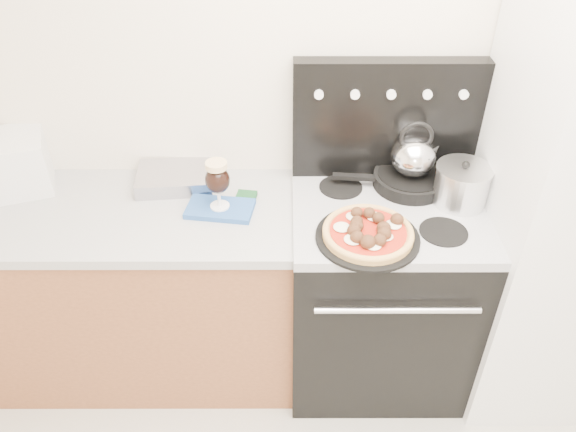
{
  "coord_description": "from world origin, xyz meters",
  "views": [
    {
      "loc": [
        -0.32,
        -0.61,
        2.22
      ],
      "look_at": [
        -0.32,
        1.05,
        0.98
      ],
      "focal_mm": 35.0,
      "sensor_mm": 36.0,
      "label": 1
    }
  ],
  "objects_px": {
    "beer_glass": "(218,185)",
    "pizza_pan": "(367,237)",
    "pizza": "(368,231)",
    "stock_pot": "(461,186)",
    "base_cabinet": "(131,294)",
    "tea_kettle": "(414,153)",
    "stove_body": "(378,296)",
    "skillet": "(410,180)",
    "toaster_oven": "(2,165)",
    "fridge": "(572,206)",
    "oven_mitt": "(220,209)"
  },
  "relations": [
    {
      "from": "base_cabinet",
      "to": "stock_pot",
      "type": "distance_m",
      "value": 1.5
    },
    {
      "from": "oven_mitt",
      "to": "tea_kettle",
      "type": "height_order",
      "value": "tea_kettle"
    },
    {
      "from": "base_cabinet",
      "to": "stove_body",
      "type": "relative_size",
      "value": 1.65
    },
    {
      "from": "pizza_pan",
      "to": "pizza",
      "type": "relative_size",
      "value": 1.16
    },
    {
      "from": "stove_body",
      "to": "pizza_pan",
      "type": "relative_size",
      "value": 2.3
    },
    {
      "from": "pizza_pan",
      "to": "tea_kettle",
      "type": "relative_size",
      "value": 1.9
    },
    {
      "from": "stove_body",
      "to": "toaster_oven",
      "type": "bearing_deg",
      "value": 173.48
    },
    {
      "from": "stove_body",
      "to": "base_cabinet",
      "type": "bearing_deg",
      "value": 178.7
    },
    {
      "from": "toaster_oven",
      "to": "pizza",
      "type": "bearing_deg",
      "value": -33.05
    },
    {
      "from": "pizza",
      "to": "skillet",
      "type": "relative_size",
      "value": 1.09
    },
    {
      "from": "pizza_pan",
      "to": "base_cabinet",
      "type": "bearing_deg",
      "value": 168.02
    },
    {
      "from": "base_cabinet",
      "to": "tea_kettle",
      "type": "distance_m",
      "value": 1.38
    },
    {
      "from": "stock_pot",
      "to": "pizza",
      "type": "bearing_deg",
      "value": -149.15
    },
    {
      "from": "beer_glass",
      "to": "skillet",
      "type": "xyz_separation_m",
      "value": [
        0.78,
        0.15,
        -0.08
      ]
    },
    {
      "from": "beer_glass",
      "to": "base_cabinet",
      "type": "bearing_deg",
      "value": 178.38
    },
    {
      "from": "toaster_oven",
      "to": "skillet",
      "type": "distance_m",
      "value": 1.68
    },
    {
      "from": "base_cabinet",
      "to": "pizza_pan",
      "type": "distance_m",
      "value": 1.13
    },
    {
      "from": "beer_glass",
      "to": "pizza",
      "type": "relative_size",
      "value": 0.63
    },
    {
      "from": "stock_pot",
      "to": "base_cabinet",
      "type": "bearing_deg",
      "value": -179.14
    },
    {
      "from": "toaster_oven",
      "to": "beer_glass",
      "type": "bearing_deg",
      "value": -29.48
    },
    {
      "from": "base_cabinet",
      "to": "stock_pot",
      "type": "xyz_separation_m",
      "value": [
        1.39,
        0.02,
        0.57
      ]
    },
    {
      "from": "pizza",
      "to": "stock_pot",
      "type": "distance_m",
      "value": 0.45
    },
    {
      "from": "pizza",
      "to": "skillet",
      "type": "height_order",
      "value": "pizza"
    },
    {
      "from": "fridge",
      "to": "beer_glass",
      "type": "xyz_separation_m",
      "value": [
        -1.37,
        0.04,
        0.08
      ]
    },
    {
      "from": "base_cabinet",
      "to": "stove_body",
      "type": "xyz_separation_m",
      "value": [
        1.1,
        -0.02,
        0.01
      ]
    },
    {
      "from": "stove_body",
      "to": "skillet",
      "type": "xyz_separation_m",
      "value": [
        0.11,
        0.17,
        0.51
      ]
    },
    {
      "from": "oven_mitt",
      "to": "pizza",
      "type": "bearing_deg",
      "value": -19.55
    },
    {
      "from": "skillet",
      "to": "stock_pot",
      "type": "bearing_deg",
      "value": -34.54
    },
    {
      "from": "beer_glass",
      "to": "stock_pot",
      "type": "relative_size",
      "value": 1.0
    },
    {
      "from": "toaster_oven",
      "to": "pizza_pan",
      "type": "height_order",
      "value": "toaster_oven"
    },
    {
      "from": "base_cabinet",
      "to": "skillet",
      "type": "bearing_deg",
      "value": 6.62
    },
    {
      "from": "pizza",
      "to": "fridge",
      "type": "bearing_deg",
      "value": 11.3
    },
    {
      "from": "toaster_oven",
      "to": "oven_mitt",
      "type": "relative_size",
      "value": 1.38
    },
    {
      "from": "base_cabinet",
      "to": "toaster_oven",
      "type": "relative_size",
      "value": 4.02
    },
    {
      "from": "stock_pot",
      "to": "stove_body",
      "type": "bearing_deg",
      "value": -170.74
    },
    {
      "from": "beer_glass",
      "to": "pizza_pan",
      "type": "distance_m",
      "value": 0.6
    },
    {
      "from": "fridge",
      "to": "oven_mitt",
      "type": "xyz_separation_m",
      "value": [
        -1.37,
        0.04,
        -0.04
      ]
    },
    {
      "from": "pizza",
      "to": "beer_glass",
      "type": "bearing_deg",
      "value": 160.45
    },
    {
      "from": "beer_glass",
      "to": "skillet",
      "type": "relative_size",
      "value": 0.69
    },
    {
      "from": "oven_mitt",
      "to": "skillet",
      "type": "xyz_separation_m",
      "value": [
        0.78,
        0.15,
        0.04
      ]
    },
    {
      "from": "stock_pot",
      "to": "pizza_pan",
      "type": "bearing_deg",
      "value": -149.15
    },
    {
      "from": "pizza",
      "to": "toaster_oven",
      "type": "bearing_deg",
      "value": 165.96
    },
    {
      "from": "oven_mitt",
      "to": "skillet",
      "type": "bearing_deg",
      "value": 11.16
    },
    {
      "from": "pizza_pan",
      "to": "skillet",
      "type": "relative_size",
      "value": 1.26
    },
    {
      "from": "base_cabinet",
      "to": "pizza",
      "type": "bearing_deg",
      "value": -11.98
    },
    {
      "from": "pizza",
      "to": "oven_mitt",
      "type": "bearing_deg",
      "value": 160.45
    },
    {
      "from": "base_cabinet",
      "to": "stock_pot",
      "type": "bearing_deg",
      "value": 0.86
    },
    {
      "from": "fridge",
      "to": "toaster_oven",
      "type": "bearing_deg",
      "value": 174.85
    },
    {
      "from": "base_cabinet",
      "to": "pizza_pan",
      "type": "bearing_deg",
      "value": -11.98
    },
    {
      "from": "toaster_oven",
      "to": "tea_kettle",
      "type": "xyz_separation_m",
      "value": [
        1.68,
        -0.01,
        0.06
      ]
    }
  ]
}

